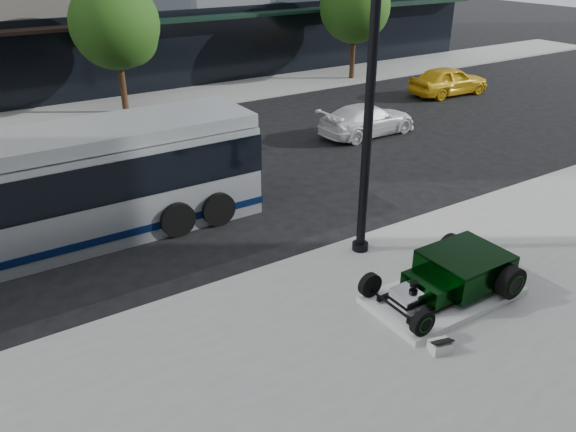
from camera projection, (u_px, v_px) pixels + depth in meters
ground at (242, 232)px, 15.27m from camera, size 120.00×120.00×0.00m
sidewalk_far at (98, 111)px, 25.83m from camera, size 70.00×4.00×0.12m
street_trees at (118, 28)px, 24.04m from camera, size 29.80×3.80×5.70m
display_plinth at (443, 295)px, 12.23m from camera, size 3.40×1.80×0.15m
hot_rod at (457, 271)px, 12.16m from camera, size 3.22×2.00×0.81m
info_plaque at (440, 346)px, 10.63m from camera, size 0.46×0.39×0.31m
lamppost at (368, 118)px, 12.68m from camera, size 0.41×0.41×7.39m
transit_bus at (25, 196)px, 13.83m from camera, size 12.12×2.88×2.92m
white_sedan at (368, 120)px, 22.66m from camera, size 4.32×1.86×1.24m
yellow_taxi at (449, 81)px, 28.48m from camera, size 4.36×1.97×1.45m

